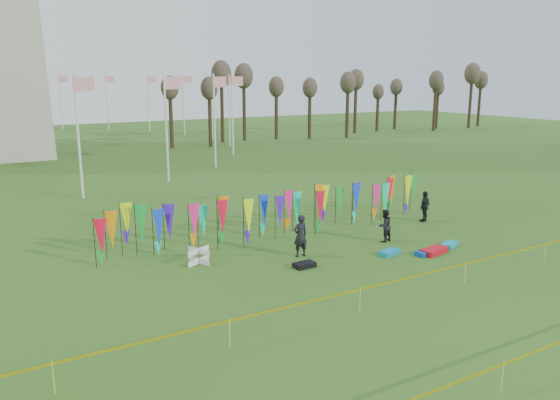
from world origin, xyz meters
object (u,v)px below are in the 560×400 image
box_kite (199,256)px  person_mid (384,226)px  person_left (300,236)px  kite_bag_turquoise (389,252)px  person_right (425,206)px  kite_bag_teal (449,245)px  kite_bag_black (304,265)px  kite_bag_blue (426,253)px  kite_bag_red (434,251)px

box_kite → person_mid: (8.93, -1.47, 0.44)m
person_left → kite_bag_turquoise: person_left is taller
person_right → kite_bag_teal: bearing=39.6°
person_mid → kite_bag_turquoise: size_ratio=1.57×
person_right → kite_bag_turquoise: size_ratio=1.66×
person_right → kite_bag_black: person_right is taller
person_left → person_mid: bearing=177.6°
box_kite → kite_bag_black: 4.49m
box_kite → kite_bag_blue: box_kite is taller
kite_bag_red → kite_bag_teal: 1.44m
kite_bag_red → kite_bag_black: kite_bag_red is taller
person_mid → person_right: size_ratio=0.94×
kite_bag_black → kite_bag_turquoise: bearing=-7.0°
kite_bag_blue → kite_bag_red: kite_bag_red is taller
kite_bag_red → kite_bag_teal: (1.38, 0.38, -0.03)m
box_kite → kite_bag_turquoise: (7.84, -3.12, -0.25)m
person_right → kite_bag_teal: 4.60m
box_kite → kite_bag_turquoise: size_ratio=0.70×
kite_bag_red → kite_bag_teal: kite_bag_red is taller
person_mid → kite_bag_black: size_ratio=1.77×
person_left → person_right: bearing=-170.2°
box_kite → kite_bag_blue: 10.02m
kite_bag_red → person_right: bearing=49.8°
person_mid → kite_bag_blue: size_ratio=1.67×
kite_bag_black → box_kite: bearing=144.5°
kite_bag_blue → box_kite: bearing=156.7°
person_mid → kite_bag_blue: bearing=84.4°
person_mid → kite_bag_black: 5.44m
kite_bag_blue → kite_bag_teal: (1.85, 0.33, -0.00)m
box_kite → person_mid: person_mid is taller
kite_bag_blue → kite_bag_teal: size_ratio=0.94×
person_left → kite_bag_turquoise: (3.58, -1.82, -0.85)m
person_mid → kite_bag_turquoise: 2.10m
box_kite → person_left: person_left is taller
box_kite → person_right: size_ratio=0.42×
person_right → kite_bag_blue: bearing=25.5°
person_mid → kite_bag_blue: person_mid is taller
kite_bag_turquoise → kite_bag_blue: (1.37, -0.85, -0.00)m
box_kite → kite_bag_red: bearing=-22.6°
person_mid → person_right: bearing=-169.9°
person_right → kite_bag_black: size_ratio=1.88×
kite_bag_teal → person_mid: bearing=134.5°
person_right → kite_bag_blue: (-4.11, -4.27, -0.75)m
person_mid → kite_bag_teal: (2.13, -2.16, -0.70)m
person_left → kite_bag_red: (5.41, -2.72, -0.82)m
kite_bag_turquoise → box_kite: bearing=158.3°
box_kite → kite_bag_teal: size_ratio=0.70×
kite_bag_black → kite_bag_teal: size_ratio=0.89×
box_kite → person_mid: 9.06m
box_kite → person_right: bearing=1.3°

